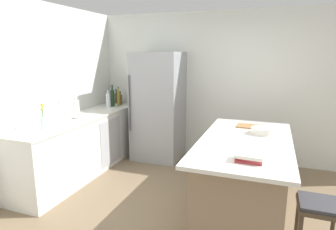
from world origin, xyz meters
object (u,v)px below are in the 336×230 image
(refrigerator, at_px, (158,106))
(olive_oil_bottle, at_px, (119,98))
(paper_towel_roll, at_px, (76,110))
(mixing_bowl, at_px, (262,131))
(flower_vase, at_px, (43,120))
(cutting_board, at_px, (249,126))
(sink_faucet, at_px, (60,111))
(bar_stool, at_px, (319,214))
(whiskey_bottle, at_px, (120,99))
(kitchen_island, at_px, (243,176))
(soda_bottle, at_px, (108,100))
(syrup_bottle, at_px, (116,98))
(cookbook_stack, at_px, (249,158))
(wine_bottle, at_px, (113,98))

(refrigerator, distance_m, olive_oil_bottle, 0.79)
(paper_towel_roll, xyz_separation_m, mixing_bowl, (2.67, 0.13, -0.11))
(refrigerator, height_order, flower_vase, refrigerator)
(flower_vase, bearing_deg, refrigerator, 64.73)
(mixing_bowl, height_order, cutting_board, mixing_bowl)
(sink_faucet, xyz_separation_m, mixing_bowl, (2.75, 0.38, -0.13))
(bar_stool, xyz_separation_m, whiskey_bottle, (-3.17, 2.17, 0.51))
(olive_oil_bottle, xyz_separation_m, cutting_board, (2.42, -0.73, -0.15))
(refrigerator, bearing_deg, kitchen_island, -40.16)
(refrigerator, height_order, soda_bottle, refrigerator)
(kitchen_island, bearing_deg, mixing_bowl, 62.93)
(paper_towel_roll, bearing_deg, cutting_board, 9.92)
(bar_stool, bearing_deg, mixing_bowl, 117.56)
(olive_oil_bottle, bearing_deg, paper_towel_roll, -93.05)
(kitchen_island, height_order, paper_towel_roll, paper_towel_roll)
(syrup_bottle, height_order, cookbook_stack, syrup_bottle)
(kitchen_island, distance_m, bar_stool, 1.00)
(bar_stool, distance_m, sink_faucet, 3.40)
(kitchen_island, distance_m, wine_bottle, 2.88)
(sink_faucet, height_order, whiskey_bottle, sink_faucet)
(sink_faucet, bearing_deg, refrigerator, 57.46)
(sink_faucet, distance_m, soda_bottle, 1.23)
(refrigerator, xyz_separation_m, soda_bottle, (-0.89, -0.22, 0.10))
(flower_vase, distance_m, wine_bottle, 1.71)
(refrigerator, relative_size, cookbook_stack, 7.34)
(soda_bottle, xyz_separation_m, mixing_bowl, (2.71, -0.85, -0.11))
(paper_towel_roll, distance_m, cutting_board, 2.53)
(wine_bottle, bearing_deg, cutting_board, -14.35)
(bar_stool, relative_size, cutting_board, 1.99)
(bar_stool, xyz_separation_m, olive_oil_bottle, (-3.15, 2.07, 0.55))
(sink_faucet, xyz_separation_m, wine_bottle, (0.07, 1.32, 0.00))
(flower_vase, relative_size, paper_towel_roll, 1.07)
(paper_towel_roll, relative_size, soda_bottle, 0.95)
(sink_faucet, bearing_deg, olive_oil_bottle, 84.45)
(refrigerator, relative_size, wine_bottle, 4.83)
(refrigerator, height_order, syrup_bottle, refrigerator)
(wine_bottle, bearing_deg, mixing_bowl, -19.34)
(bar_stool, xyz_separation_m, paper_towel_roll, (-3.21, 0.90, 0.54))
(cookbook_stack, xyz_separation_m, mixing_bowl, (0.08, 1.01, 0.00))
(wine_bottle, relative_size, mixing_bowl, 1.43)
(syrup_bottle, bearing_deg, cookbook_stack, -39.76)
(bar_stool, bearing_deg, cutting_board, 118.50)
(olive_oil_bottle, distance_m, soda_bottle, 0.22)
(flower_vase, xyz_separation_m, wine_bottle, (0.01, 1.71, 0.05))
(olive_oil_bottle, bearing_deg, cookbook_stack, -38.95)
(refrigerator, relative_size, bar_stool, 3.02)
(refrigerator, distance_m, syrup_bottle, 0.96)
(olive_oil_bottle, distance_m, mixing_bowl, 2.81)
(wine_bottle, distance_m, soda_bottle, 0.10)
(bar_stool, xyz_separation_m, cookbook_stack, (-0.62, 0.03, 0.43))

